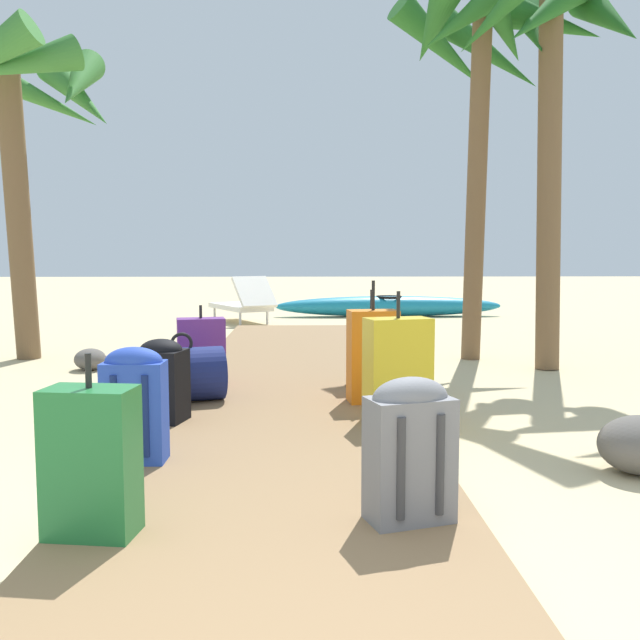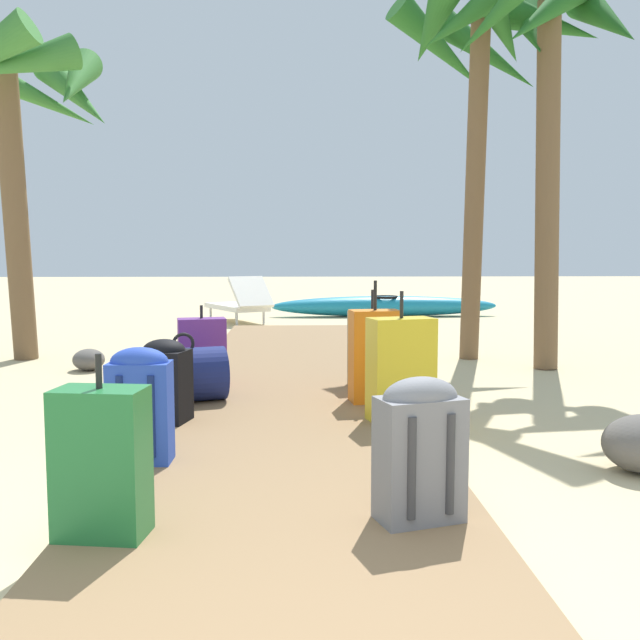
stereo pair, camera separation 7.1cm
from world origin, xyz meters
name	(u,v)px [view 1 (the left image)]	position (x,y,z in m)	size (l,w,h in m)	color
ground_plane	(285,414)	(0.00, 3.61, 0.00)	(60.00, 60.00, 0.00)	#CCB789
boardwalk	(288,385)	(0.00, 4.51, 0.04)	(1.71, 9.03, 0.08)	olive
suitcase_purple	(201,352)	(-0.70, 4.30, 0.36)	(0.42, 0.28, 0.66)	#6B2D84
suitcase_tan	(371,348)	(0.68, 4.27, 0.39)	(0.40, 0.23, 0.78)	tan
backpack_blue	(135,402)	(-0.74, 2.24, 0.39)	(0.32, 0.21, 0.60)	#2847B7
suitcase_yellow	(398,370)	(0.73, 3.08, 0.41)	(0.45, 0.31, 0.83)	gold
suitcase_orange	(373,356)	(0.63, 3.65, 0.41)	(0.38, 0.26, 0.88)	orange
backpack_grey	(410,446)	(0.55, 1.42, 0.39)	(0.38, 0.28, 0.58)	slate
duffel_bag_navy	(182,374)	(-0.75, 3.70, 0.28)	(0.69, 0.56, 0.50)	navy
backpack_black	(161,378)	(-0.78, 3.10, 0.36)	(0.34, 0.31, 0.53)	black
suitcase_green	(91,462)	(-0.67, 1.31, 0.37)	(0.36, 0.24, 0.70)	#237538
palm_tree_far_right	(557,45)	(2.58, 5.52, 3.15)	(2.13, 1.95, 4.00)	brown
palm_tree_near_right	(487,53)	(2.05, 6.09, 3.24)	(2.17, 2.29, 4.04)	brown
palm_tree_far_left	(17,102)	(-2.89, 6.28, 2.75)	(2.36, 2.09, 3.51)	brown
lounge_chair	(244,303)	(-0.87, 10.21, 0.33)	(1.27, 1.64, 0.79)	white
kayak	(389,306)	(1.71, 11.32, 0.19)	(4.20, 0.65, 0.38)	teal
rock_left_far	(90,359)	(-1.99, 5.56, 0.11)	(0.31, 0.36, 0.21)	#5B5651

